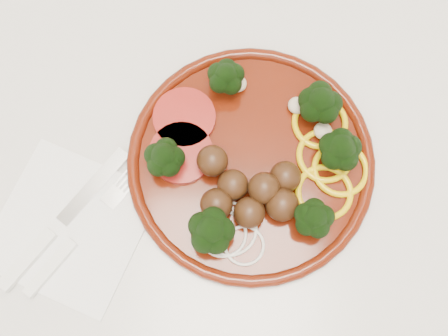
{
  "coord_description": "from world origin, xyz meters",
  "views": [
    {
      "loc": [
        0.12,
        1.5,
        1.51
      ],
      "look_at": [
        0.12,
        1.67,
        0.92
      ],
      "focal_mm": 45.0,
      "sensor_mm": 36.0,
      "label": 1
    }
  ],
  "objects_px": {
    "plate": "(254,163)",
    "fork": "(64,253)",
    "knife": "(49,236)",
    "napkin": "(70,226)"
  },
  "relations": [
    {
      "from": "plate",
      "to": "fork",
      "type": "bearing_deg",
      "value": -154.18
    },
    {
      "from": "napkin",
      "to": "fork",
      "type": "xyz_separation_m",
      "value": [
        -0.0,
        -0.03,
        0.01
      ]
    },
    {
      "from": "knife",
      "to": "fork",
      "type": "distance_m",
      "value": 0.03
    },
    {
      "from": "plate",
      "to": "knife",
      "type": "xyz_separation_m",
      "value": [
        -0.22,
        -0.08,
        -0.01
      ]
    },
    {
      "from": "plate",
      "to": "knife",
      "type": "relative_size",
      "value": 1.71
    },
    {
      "from": "plate",
      "to": "fork",
      "type": "xyz_separation_m",
      "value": [
        -0.21,
        -0.1,
        -0.01
      ]
    },
    {
      "from": "napkin",
      "to": "knife",
      "type": "relative_size",
      "value": 0.95
    },
    {
      "from": "napkin",
      "to": "knife",
      "type": "distance_m",
      "value": 0.02
    },
    {
      "from": "plate",
      "to": "fork",
      "type": "relative_size",
      "value": 1.93
    },
    {
      "from": "knife",
      "to": "napkin",
      "type": "bearing_deg",
      "value": -22.66
    }
  ]
}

